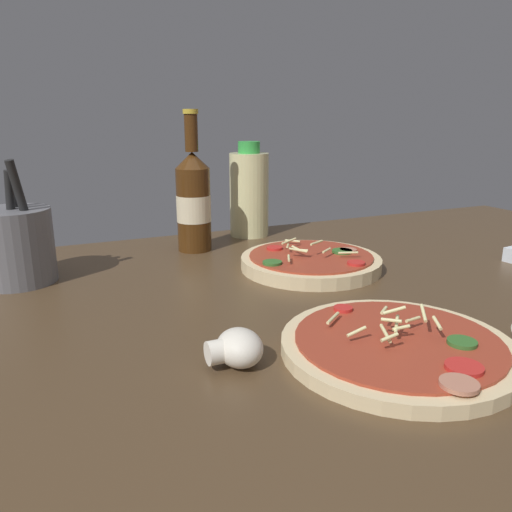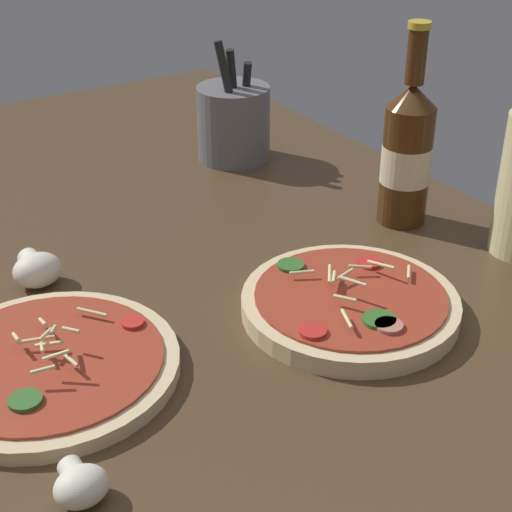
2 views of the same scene
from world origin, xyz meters
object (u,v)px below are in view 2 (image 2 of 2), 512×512
at_px(beer_bottle, 407,152).
at_px(mushroom_right, 80,485).
at_px(pizza_near, 50,368).
at_px(utensil_crock, 234,122).
at_px(pizza_far, 350,304).
at_px(mushroom_left, 37,269).

relative_size(beer_bottle, mushroom_right, 5.61).
height_order(pizza_near, mushroom_right, pizza_near).
bearing_deg(utensil_crock, mushroom_right, -40.48).
height_order(pizza_far, beer_bottle, beer_bottle).
xyz_separation_m(beer_bottle, mushroom_right, (0.23, -0.52, -0.08)).
relative_size(pizza_far, utensil_crock, 1.23).
distance_m(pizza_near, mushroom_right, 0.16).
relative_size(mushroom_left, mushroom_right, 1.26).
xyz_separation_m(mushroom_right, utensil_crock, (-0.52, 0.44, 0.04)).
xyz_separation_m(pizza_near, beer_bottle, (-0.07, 0.49, 0.08)).
height_order(pizza_far, mushroom_right, pizza_far).
bearing_deg(mushroom_right, beer_bottle, 113.86).
xyz_separation_m(pizza_far, utensil_crock, (-0.43, 0.12, 0.05)).
bearing_deg(mushroom_right, utensil_crock, 139.52).
distance_m(beer_bottle, mushroom_left, 0.46).
bearing_deg(mushroom_right, mushroom_left, 166.84).
distance_m(mushroom_left, utensil_crock, 0.42).
xyz_separation_m(pizza_near, mushroom_left, (-0.16, 0.04, 0.01)).
bearing_deg(beer_bottle, pizza_near, -81.70).
height_order(beer_bottle, mushroom_right, beer_bottle).
bearing_deg(pizza_far, beer_bottle, 125.63).
distance_m(pizza_near, utensil_crock, 0.55).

